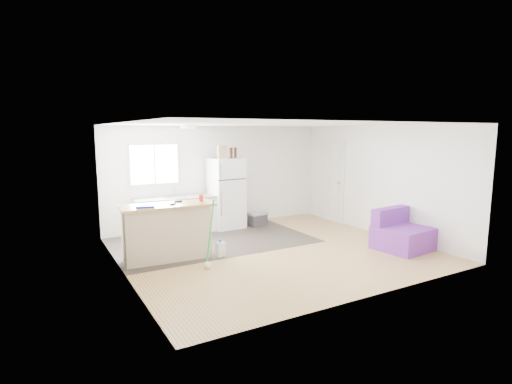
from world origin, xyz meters
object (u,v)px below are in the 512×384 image
Objects in this scene: cooler at (257,219)px; red_cup at (201,198)px; cleaner_jug at (220,249)px; kitchen_cabinets at (176,215)px; purple_seat at (401,235)px; bottle_left at (231,153)px; cardboard_box at (222,152)px; mop at (208,254)px; refrigerator at (226,193)px; blue_tray at (145,206)px; bottle_right at (235,153)px; peninsula at (167,232)px.

red_cup reaches higher than cooler.
cleaner_jug is (-1.79, -1.77, -0.03)m from cooler.
red_cup is (-0.08, -1.73, 0.64)m from kitchen_cabinets.
purple_seat is 3.92m from red_cup.
cardboard_box is at bearing 166.61° from bottle_left.
cleaner_jug is at bearing -115.88° from cardboard_box.
cleaner_jug is 0.61m from mop.
refrigerator is 0.96m from bottle_left.
refrigerator reaches higher than blue_tray.
cleaner_jug is 2.90m from bottle_right.
cooler is at bearing -12.03° from cardboard_box.
mop is (-2.21, -2.21, 0.06)m from cooler.
cardboard_box reaches higher than peninsula.
bottle_left is (0.22, -0.05, -0.02)m from cardboard_box.
peninsula is at bearing -142.57° from bottle_left.
red_cup is at bearing 113.18° from cleaner_jug.
cardboard_box reaches higher than cooler.
peninsula reaches higher than cooler.
peninsula is 2.57m from refrigerator.
bottle_right is at bearing 146.39° from cooler.
bottle_left reaches higher than mop.
cardboard_box is at bearing 53.50° from cleaner_jug.
cardboard_box reaches higher than blue_tray.
cooler is 1.42× the size of cleaner_jug.
red_cup reaches higher than cleaner_jug.
blue_tray is (-1.04, -0.09, -0.04)m from red_cup.
peninsula is at bearing -142.80° from bottle_right.
cardboard_box is (1.83, 1.61, 1.30)m from peninsula.
blue_tray reaches higher than cleaner_jug.
peninsula is 3.04m from bottle_right.
kitchen_cabinets is 1.88m from peninsula.
cardboard_box is at bearing -171.39° from bottle_right.
refrigerator is 2.11m from red_cup.
bottle_left is (1.16, 1.90, 1.63)m from cleaner_jug.
red_cup is (0.19, 0.77, 0.83)m from mop.
refrigerator is 6.60× the size of bottle_left.
cleaner_jug is (0.14, -2.06, -0.28)m from kitchen_cabinets.
peninsula is at bearing -158.66° from cooler.
red_cup is 0.40× the size of blue_tray.
bottle_left is (1.38, 1.56, 0.72)m from red_cup.
purple_seat is 4.09m from bottle_left.
refrigerator is 1.40× the size of mop.
bottle_left reaches higher than blue_tray.
purple_seat is at bearing -54.21° from cardboard_box.
cardboard_box is at bearing -163.98° from refrigerator.
blue_tray is 1.20× the size of bottle_left.
refrigerator reaches higher than red_cup.
blue_tray is at bearing -145.76° from bottle_right.
cooler is at bearing -11.57° from bottle_left.
cardboard_box reaches higher than refrigerator.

